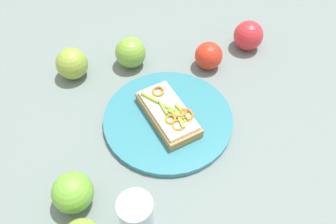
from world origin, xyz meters
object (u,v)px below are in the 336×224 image
at_px(apple_2, 72,64).
at_px(apple_4, 131,53).
at_px(apple_1, 210,56).
at_px(apple_0, 73,192).
at_px(sandwich, 169,113).
at_px(apple_5, 248,35).
at_px(drinking_glass, 137,219).
at_px(plate, 168,119).

bearing_deg(apple_2, apple_4, 45.63).
bearing_deg(apple_1, apple_0, -97.42).
bearing_deg(sandwich, apple_5, 111.76).
xyz_separation_m(sandwich, apple_2, (-0.30, 0.01, 0.01)).
bearing_deg(apple_4, apple_5, 41.95).
relative_size(apple_0, apple_1, 1.10).
xyz_separation_m(sandwich, drinking_glass, (0.08, -0.26, 0.03)).
relative_size(apple_0, apple_5, 0.99).
bearing_deg(apple_5, sandwich, -99.95).
bearing_deg(apple_1, drinking_glass, -80.68).
relative_size(plate, drinking_glass, 2.54).
xyz_separation_m(apple_0, apple_1, (0.06, 0.49, -0.00)).
height_order(plate, apple_2, apple_2).
height_order(apple_1, apple_2, apple_2).
distance_m(plate, apple_0, 0.28).
distance_m(apple_1, apple_2, 0.37).
xyz_separation_m(apple_1, apple_5, (0.06, 0.13, 0.00)).
bearing_deg(apple_4, apple_2, -134.37).
xyz_separation_m(apple_0, apple_4, (-0.13, 0.40, 0.00)).
bearing_deg(apple_0, apple_4, 107.71).
distance_m(apple_1, drinking_glass, 0.49).
height_order(plate, apple_4, apple_4).
bearing_deg(plate, drinking_glass, -72.24).
relative_size(apple_0, drinking_glass, 0.68).
bearing_deg(apple_5, plate, -100.22).
relative_size(plate, apple_2, 3.71).
height_order(plate, sandwich, sandwich).
bearing_deg(drinking_glass, apple_1, 99.32).
xyz_separation_m(plate, apple_4, (-0.19, 0.13, 0.03)).
xyz_separation_m(apple_1, apple_4, (-0.19, -0.10, 0.00)).
relative_size(sandwich, apple_2, 2.35).
relative_size(apple_0, apple_4, 0.99).
height_order(sandwich, drinking_glass, drinking_glass).
bearing_deg(apple_0, sandwich, 77.24).
height_order(plate, apple_0, apple_0).
xyz_separation_m(plate, apple_2, (-0.30, 0.01, 0.03)).
bearing_deg(apple_1, apple_2, -145.29).
bearing_deg(sandwich, plate, -157.24).
xyz_separation_m(plate, apple_5, (0.06, 0.35, 0.03)).
bearing_deg(plate, sandwich, -8.95).
relative_size(apple_2, apple_5, 1.00).
xyz_separation_m(apple_1, apple_2, (-0.30, -0.21, 0.00)).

